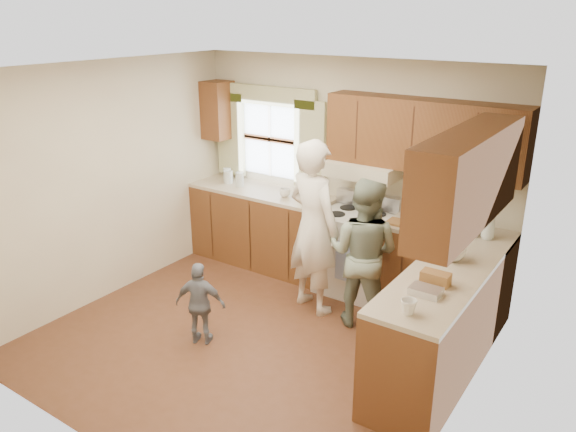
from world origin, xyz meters
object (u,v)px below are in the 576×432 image
Objects in this scene: child at (200,304)px; woman_left at (313,227)px; stove at (356,251)px; woman_right at (363,253)px.

woman_left is at bearing -136.57° from child.
stove is 1.32× the size of child.
woman_right is (0.56, 0.01, -0.15)m from woman_left.
stove is at bearing -91.00° from woman_left.
woman_left is 1.20× the size of woman_right.
stove is 0.75m from woman_right.
woman_left reaches higher than child.
child is (-1.06, -1.17, -0.35)m from woman_right.
child is at bearing -111.41° from stove.
woman_left is 0.58m from woman_right.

